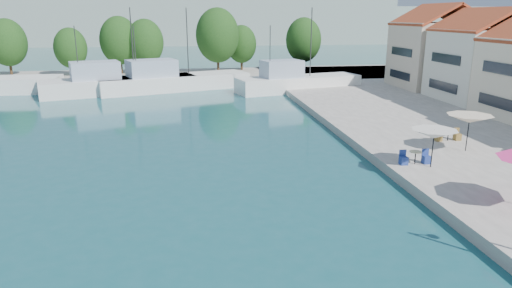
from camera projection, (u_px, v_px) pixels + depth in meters
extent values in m
cube|color=gray|center=(169.00, 77.00, 65.89)|extent=(90.00, 16.00, 0.60)
cube|color=#8F9C92|center=(110.00, 18.00, 149.25)|extent=(180.00, 40.00, 16.00)
cube|color=#8F9C92|center=(303.00, 23.00, 178.63)|extent=(140.00, 40.00, 12.00)
cube|color=white|center=(482.00, 65.00, 45.53)|extent=(8.00, 8.50, 7.00)
pyramid|color=#B53628|center=(490.00, 10.00, 44.09)|extent=(8.40, 8.80, 1.80)
cube|color=beige|center=(436.00, 55.00, 54.03)|extent=(8.60, 8.50, 7.50)
pyramid|color=#B53628|center=(441.00, 6.00, 52.52)|extent=(9.00, 8.80, 1.80)
cube|color=silver|center=(120.00, 87.00, 54.09)|extent=(18.27, 9.64, 2.20)
cube|color=#9AAABE|center=(95.00, 70.00, 52.41)|extent=(6.12, 4.95, 2.00)
cylinder|color=#2D2D2D|center=(132.00, 43.00, 53.43)|extent=(0.12, 0.12, 8.00)
cylinder|color=#2D2D2D|center=(77.00, 53.00, 51.13)|extent=(0.10, 0.10, 6.00)
cube|color=white|center=(175.00, 84.00, 56.46)|extent=(19.08, 10.73, 2.20)
cube|color=#9AAABE|center=(152.00, 68.00, 54.64)|extent=(6.48, 5.35, 2.00)
cylinder|color=#2D2D2D|center=(187.00, 42.00, 55.90)|extent=(0.12, 0.12, 8.00)
cylinder|color=#2D2D2D|center=(135.00, 52.00, 53.26)|extent=(0.10, 0.10, 6.00)
cube|color=white|center=(299.00, 85.00, 55.38)|extent=(15.77, 7.43, 2.20)
cube|color=#9AAABE|center=(282.00, 69.00, 53.99)|extent=(5.17, 4.04, 2.00)
cylinder|color=#2D2D2D|center=(311.00, 42.00, 54.54)|extent=(0.12, 0.12, 8.00)
cylinder|color=#2D2D2D|center=(270.00, 52.00, 52.90)|extent=(0.10, 0.10, 6.00)
cylinder|color=#3F2B19|center=(10.00, 63.00, 65.52)|extent=(0.36, 0.36, 3.53)
ellipsoid|color=#173D13|center=(7.00, 42.00, 64.75)|extent=(5.36, 5.36, 6.70)
cylinder|color=#3F2B19|center=(72.00, 65.00, 64.81)|extent=(0.36, 0.36, 2.98)
ellipsoid|color=#173D13|center=(70.00, 48.00, 64.16)|extent=(4.53, 4.53, 5.66)
cylinder|color=#3F2B19|center=(121.00, 61.00, 67.20)|extent=(0.36, 0.36, 3.67)
ellipsoid|color=#173D13|center=(119.00, 40.00, 66.40)|extent=(5.58, 5.58, 6.98)
cylinder|color=#3F2B19|center=(146.00, 61.00, 67.23)|extent=(0.36, 0.36, 3.50)
ellipsoid|color=#173D13|center=(145.00, 42.00, 66.47)|extent=(5.32, 5.32, 6.64)
cylinder|color=#3F2B19|center=(218.00, 58.00, 68.06)|extent=(0.36, 0.36, 4.20)
ellipsoid|color=#173D13|center=(218.00, 35.00, 67.14)|extent=(6.38, 6.38, 7.98)
cylinder|color=#3F2B19|center=(242.00, 60.00, 71.69)|extent=(0.36, 0.36, 3.06)
ellipsoid|color=#173D13|center=(242.00, 44.00, 71.03)|extent=(4.66, 4.66, 5.82)
cylinder|color=#3F2B19|center=(303.00, 59.00, 70.99)|extent=(0.36, 0.36, 3.58)
ellipsoid|color=#173D13|center=(303.00, 40.00, 70.21)|extent=(5.43, 5.43, 6.79)
cylinder|color=black|center=(433.00, 148.00, 25.60)|extent=(0.06, 0.06, 2.19)
cone|color=silver|center=(434.00, 134.00, 25.37)|extent=(2.57, 2.57, 0.50)
cylinder|color=black|center=(468.00, 133.00, 28.65)|extent=(0.06, 0.06, 2.34)
cone|color=beige|center=(470.00, 119.00, 28.40)|extent=(2.82, 2.82, 0.50)
cylinder|color=black|center=(415.00, 158.00, 26.33)|extent=(0.06, 0.06, 0.74)
cylinder|color=beige|center=(416.00, 152.00, 26.22)|extent=(0.70, 0.70, 0.04)
cube|color=navy|center=(426.00, 160.00, 26.46)|extent=(0.42, 0.42, 0.46)
cube|color=navy|center=(404.00, 161.00, 26.27)|extent=(0.42, 0.42, 0.46)
cylinder|color=black|center=(448.00, 135.00, 31.27)|extent=(0.06, 0.06, 0.74)
cylinder|color=beige|center=(449.00, 130.00, 31.17)|extent=(0.70, 0.70, 0.04)
cube|color=olive|center=(457.00, 137.00, 31.40)|extent=(0.42, 0.42, 0.46)
cube|color=olive|center=(438.00, 138.00, 31.21)|extent=(0.42, 0.42, 0.46)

